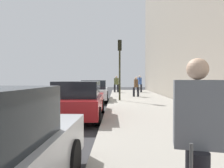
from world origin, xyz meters
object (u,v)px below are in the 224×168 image
object	(u,v)px
parked_car_red	(79,100)
traffic_light_pole	(120,59)
pedestrian_blue_coat	(139,83)
pedestrian_brown_coat	(136,86)
parked_car_white	(95,91)
pedestrian_grey_coat	(197,136)
pedestrian_olive_coat	(116,84)

from	to	relation	value
parked_car_red	traffic_light_pole	distance (m)	6.50
parked_car_red	pedestrian_blue_coat	bearing A→B (deg)	-15.32
pedestrian_brown_coat	parked_car_red	bearing A→B (deg)	160.85
parked_car_white	pedestrian_blue_coat	world-z (taller)	pedestrian_blue_coat
pedestrian_brown_coat	traffic_light_pole	bearing A→B (deg)	156.08
parked_car_red	pedestrian_brown_coat	xyz separation A→B (m)	(9.04, -3.14, 0.27)
parked_car_white	traffic_light_pole	distance (m)	2.92
pedestrian_grey_coat	traffic_light_pole	bearing A→B (deg)	2.64
parked_car_white	pedestrian_olive_coat	bearing A→B (deg)	-10.90
pedestrian_grey_coat	parked_car_white	bearing A→B (deg)	10.18
pedestrian_grey_coat	traffic_light_pole	distance (m)	12.48
pedestrian_blue_coat	traffic_light_pole	size ratio (longest dim) A/B	0.45
pedestrian_olive_coat	pedestrian_blue_coat	size ratio (longest dim) A/B	0.97
traffic_light_pole	pedestrian_brown_coat	bearing A→B (deg)	-23.92
parked_car_red	parked_car_white	distance (m)	6.67
parked_car_red	traffic_light_pole	xyz separation A→B (m)	(5.88, -1.74, 2.17)
pedestrian_olive_coat	traffic_light_pole	world-z (taller)	traffic_light_pole
parked_car_white	pedestrian_brown_coat	world-z (taller)	pedestrian_brown_coat
parked_car_red	pedestrian_blue_coat	distance (m)	15.36
pedestrian_grey_coat	pedestrian_blue_coat	distance (m)	21.33
pedestrian_blue_coat	pedestrian_olive_coat	bearing A→B (deg)	90.06
pedestrian_grey_coat	traffic_light_pole	size ratio (longest dim) A/B	0.41
parked_car_red	pedestrian_grey_coat	size ratio (longest dim) A/B	2.70
pedestrian_blue_coat	parked_car_red	bearing A→B (deg)	164.68
parked_car_red	pedestrian_grey_coat	bearing A→B (deg)	-160.33
parked_car_white	pedestrian_olive_coat	xyz separation A→B (m)	(8.13, -1.57, 0.35)
parked_car_white	traffic_light_pole	bearing A→B (deg)	-114.01
pedestrian_grey_coat	pedestrian_blue_coat	world-z (taller)	pedestrian_blue_coat
parked_car_white	pedestrian_olive_coat	size ratio (longest dim) A/B	2.63
pedestrian_grey_coat	traffic_light_pole	xyz separation A→B (m)	(12.33, 0.57, 1.89)
pedestrian_blue_coat	parked_car_white	bearing A→B (deg)	153.20
pedestrian_brown_coat	pedestrian_blue_coat	world-z (taller)	pedestrian_blue_coat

